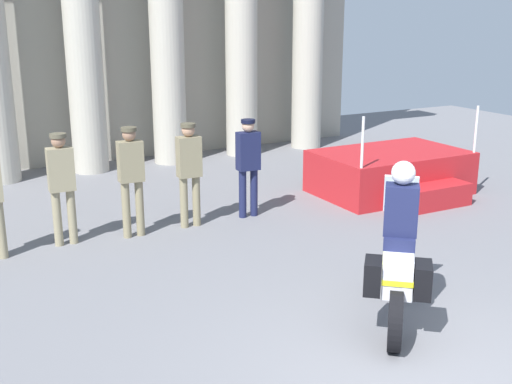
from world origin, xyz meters
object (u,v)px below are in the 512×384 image
officer_in_row_4 (248,160)px  officer_in_row_3 (189,167)px  officer_in_row_1 (62,180)px  officer_in_row_2 (131,173)px  reviewing_stand (392,174)px  motorcycle_with_rider (398,257)px

officer_in_row_4 → officer_in_row_3: bearing=4.1°
officer_in_row_1 → officer_in_row_2: 1.04m
officer_in_row_4 → reviewing_stand: bearing=-177.7°
officer_in_row_1 → officer_in_row_2: (1.03, -0.14, 0.02)m
officer_in_row_4 → motorcycle_with_rider: bearing=88.1°
reviewing_stand → officer_in_row_3: 4.29m
officer_in_row_1 → officer_in_row_4: officer_in_row_1 is taller
reviewing_stand → officer_in_row_4: reviewing_stand is taller
officer_in_row_3 → officer_in_row_4: bearing=-175.9°
officer_in_row_1 → motorcycle_with_rider: size_ratio=0.91×
reviewing_stand → motorcycle_with_rider: (-3.50, -4.27, 0.40)m
officer_in_row_2 → officer_in_row_4: officer_in_row_2 is taller
officer_in_row_2 → officer_in_row_3: bearing=-175.4°
officer_in_row_2 → officer_in_row_3: (0.98, 0.03, -0.02)m
officer_in_row_3 → reviewing_stand: bearing=-177.2°
officer_in_row_2 → motorcycle_with_rider: (1.72, -4.24, -0.24)m
reviewing_stand → officer_in_row_4: bearing=179.5°
officer_in_row_2 → motorcycle_with_rider: motorcycle_with_rider is taller
officer_in_row_3 → motorcycle_with_rider: 4.34m
officer_in_row_3 → officer_in_row_4: size_ratio=1.01×
reviewing_stand → officer_in_row_2: 5.27m
officer_in_row_2 → officer_in_row_4: bearing=-175.7°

